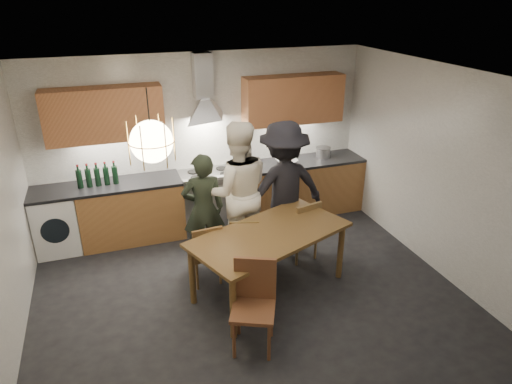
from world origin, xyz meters
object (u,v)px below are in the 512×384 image
object	(u,v)px
chair_back_left	(206,251)
chair_front	(254,298)
stock_pot	(323,153)
wine_bottles	(97,174)
person_mid	(237,192)
mixing_bowl	(287,162)
person_right	(283,188)
dining_table	(270,240)
person_left	(203,209)

from	to	relation	value
chair_back_left	chair_front	bearing A→B (deg)	96.58
stock_pot	wine_bottles	bearing A→B (deg)	-179.41
chair_front	wine_bottles	size ratio (longest dim) A/B	1.74
chair_back_left	chair_front	size ratio (longest dim) A/B	0.87
person_mid	chair_back_left	bearing A→B (deg)	50.53
chair_back_left	mixing_bowl	distance (m)	2.22
person_mid	person_right	distance (m)	0.64
dining_table	stock_pot	bearing A→B (deg)	27.76
chair_front	person_mid	xyz separation A→B (m)	(0.34, 1.70, 0.41)
chair_back_left	chair_front	distance (m)	1.19
chair_front	person_mid	distance (m)	1.78
dining_table	chair_front	bearing A→B (deg)	-141.85
chair_front	person_mid	world-z (taller)	person_mid
dining_table	chair_front	world-z (taller)	chair_front
person_left	person_right	xyz separation A→B (m)	(1.10, -0.05, 0.17)
person_mid	wine_bottles	size ratio (longest dim) A/B	3.49
person_mid	stock_pot	xyz separation A→B (m)	(1.74, 0.98, 0.02)
mixing_bowl	dining_table	bearing A→B (deg)	-117.88
chair_front	person_left	bearing A→B (deg)	118.56
stock_pot	chair_back_left	bearing A→B (deg)	-146.73
wine_bottles	person_mid	bearing A→B (deg)	-28.66
chair_back_left	person_left	distance (m)	0.63
chair_back_left	person_mid	size ratio (longest dim) A/B	0.43
chair_back_left	stock_pot	distance (m)	2.81
person_mid	stock_pot	world-z (taller)	person_mid
dining_table	person_right	distance (m)	1.03
dining_table	person_right	xyz separation A→B (m)	(0.51, 0.86, 0.23)
person_left	mixing_bowl	size ratio (longest dim) A/B	4.78
mixing_bowl	wine_bottles	distance (m)	2.80
person_left	person_mid	world-z (taller)	person_mid
dining_table	wine_bottles	xyz separation A→B (m)	(-1.85, 1.85, 0.36)
person_right	stock_pot	bearing A→B (deg)	-140.53
stock_pot	wine_bottles	world-z (taller)	wine_bottles
dining_table	person_mid	size ratio (longest dim) A/B	1.09
chair_back_left	wine_bottles	distance (m)	1.97
person_mid	mixing_bowl	world-z (taller)	person_mid
person_left	mixing_bowl	bearing A→B (deg)	-146.60
dining_table	chair_back_left	xyz separation A→B (m)	(-0.69, 0.36, -0.23)
person_left	mixing_bowl	xyz separation A→B (m)	(1.53, 0.87, 0.18)
person_left	person_right	bearing A→B (deg)	-179.05
mixing_bowl	person_left	bearing A→B (deg)	-150.39
person_mid	person_right	world-z (taller)	person_mid
dining_table	chair_front	xyz separation A→B (m)	(-0.47, -0.80, -0.16)
dining_table	person_right	world-z (taller)	person_right
chair_front	wine_bottles	world-z (taller)	wine_bottles
dining_table	chair_front	distance (m)	0.94
person_left	person_right	distance (m)	1.11
dining_table	person_right	size ratio (longest dim) A/B	1.12
wine_bottles	stock_pot	bearing A→B (deg)	0.59
dining_table	wine_bottles	size ratio (longest dim) A/B	3.82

